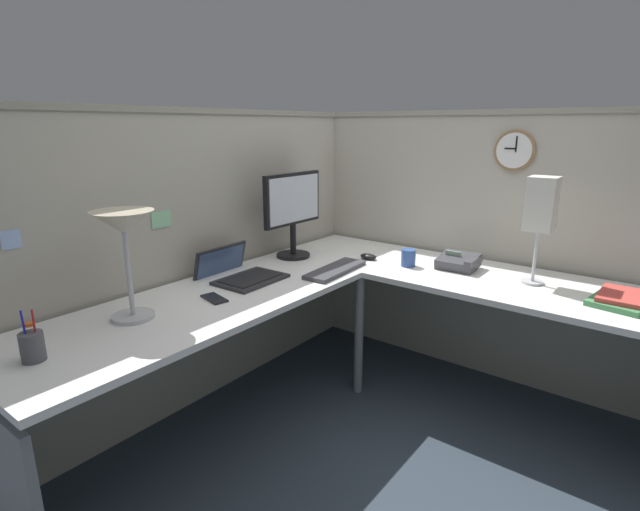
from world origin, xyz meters
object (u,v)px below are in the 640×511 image
Objects in this scene: wall_clock at (515,150)px; desk_lamp_dome at (124,231)px; keyboard at (335,270)px; pen_cup at (32,346)px; desk_lamp_paper at (541,207)px; coffee_mug at (409,258)px; monitor at (293,209)px; cell_phone at (214,298)px; laptop at (237,273)px; book_stack at (622,299)px; office_phone at (459,262)px; computer_mouse at (368,256)px.

desk_lamp_dome is at bearing 152.19° from wall_clock.
wall_clock is (1.78, -0.94, 0.27)m from desk_lamp_dome.
pen_cup is (-1.44, 0.21, 0.04)m from keyboard.
wall_clock is (0.31, 0.24, 0.25)m from desk_lamp_paper.
coffee_mug is at bearing -21.64° from desk_lamp_dome.
monitor is 1.32m from desk_lamp_paper.
monitor is 3.47× the size of cell_phone.
keyboard is (0.39, -0.34, -0.01)m from laptop.
office_phone is at bearing 84.54° from book_stack.
pen_cup is at bearing -172.74° from laptop.
coffee_mug is (-0.12, 0.25, 0.01)m from office_phone.
desk_lamp_paper is 0.72m from coffee_mug.
computer_mouse reaches higher than keyboard.
coffee_mug is at bearing -14.90° from pen_cup.
computer_mouse is 1.08× the size of coffee_mug.
desk_lamp_paper is at bearing -31.19° from cell_phone.
desk_lamp_paper is at bearing -82.07° from computer_mouse.
monitor is at bearing 4.98° from desk_lamp_dome.
laptop reaches higher than keyboard.
keyboard is at bearing 178.58° from computer_mouse.
pen_cup is 0.34× the size of desk_lamp_paper.
office_phone reaches higher than keyboard.
keyboard is 1.17m from wall_clock.
monitor is 2.39× the size of office_phone.
desk_lamp_paper is (0.35, -1.27, 0.09)m from monitor.
coffee_mug is at bearing -39.66° from laptop.
wall_clock is (0.37, 0.63, 0.61)m from book_stack.
computer_mouse is at bearing 123.42° from wall_clock.
desk_lamp_paper reaches higher than computer_mouse.
computer_mouse is 0.50× the size of office_phone.
monitor is 0.56m from laptop.
monitor reaches higher than computer_mouse.
desk_lamp_paper is at bearing -91.94° from office_phone.
computer_mouse is at bearing 93.53° from coffee_mug.
office_phone is 0.28m from coffee_mug.
monitor is 1.62× the size of book_stack.
computer_mouse is (0.71, -0.35, -0.01)m from laptop.
desk_lamp_dome is 1.50m from coffee_mug.
monitor is at bearing 26.48° from cell_phone.
office_phone is (1.49, -0.79, -0.33)m from desk_lamp_dome.
wall_clock is (0.29, -0.15, 0.59)m from office_phone.
desk_lamp_dome is (-1.35, 0.29, 0.35)m from computer_mouse.
cell_phone is 1.11m from coffee_mug.
keyboard is 0.71m from cell_phone.
coffee_mug is (0.73, -0.61, 0.02)m from laptop.
monitor is at bearing 122.33° from wall_clock.
book_stack reaches higher than keyboard.
keyboard is at bearing -8.35° from pen_cup.
pen_cup is 0.58× the size of book_stack.
monitor is 2.78× the size of pen_cup.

